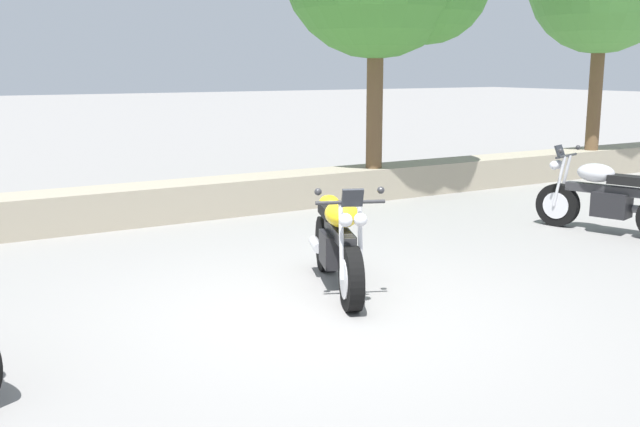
% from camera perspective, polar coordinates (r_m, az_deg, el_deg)
% --- Properties ---
extents(ground_plane, '(120.00, 120.00, 0.00)m').
position_cam_1_polar(ground_plane, '(7.09, -0.40, -7.42)').
color(ground_plane, gray).
extents(stone_wall, '(36.00, 0.80, 0.55)m').
position_cam_1_polar(stone_wall, '(11.30, -12.83, 0.80)').
color(stone_wall, gray).
rests_on(stone_wall, ground).
extents(motorcycle_yellow_centre, '(1.03, 1.97, 1.18)m').
position_cam_1_polar(motorcycle_yellow_centre, '(7.59, 1.43, -2.34)').
color(motorcycle_yellow_centre, black).
rests_on(motorcycle_yellow_centre, ground).
extents(motorcycle_silver_far_right, '(0.92, 2.01, 1.18)m').
position_cam_1_polar(motorcycle_silver_far_right, '(10.94, 21.29, 1.09)').
color(motorcycle_silver_far_right, black).
rests_on(motorcycle_silver_far_right, ground).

